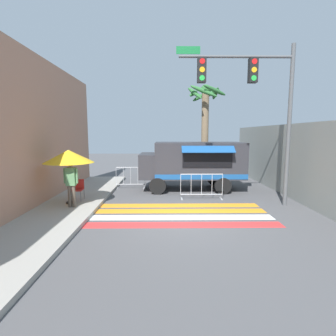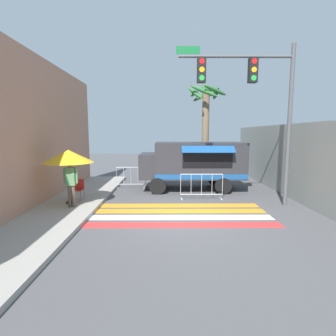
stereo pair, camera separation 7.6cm
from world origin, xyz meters
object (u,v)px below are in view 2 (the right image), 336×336
at_px(food_truck, 191,161).
at_px(patio_umbrella, 69,157).
at_px(folding_chair, 78,188).
at_px(traffic_signal_pole, 254,92).
at_px(palm_tree, 205,117).
at_px(barricade_side, 131,178).
at_px(vendor_person, 71,181).
at_px(barricade_front, 202,187).

bearing_deg(food_truck, patio_umbrella, -147.40).
bearing_deg(folding_chair, food_truck, 22.82).
xyz_separation_m(traffic_signal_pole, palm_tree, (-0.99, 5.87, -0.56)).
distance_m(traffic_signal_pole, folding_chair, 8.02).
relative_size(folding_chair, barricade_side, 0.55).
xyz_separation_m(food_truck, vendor_person, (-4.82, -3.78, -0.33)).
distance_m(folding_chair, vendor_person, 1.22).
bearing_deg(barricade_front, palm_tree, 80.34).
relative_size(traffic_signal_pole, folding_chair, 7.34).
height_order(food_truck, vendor_person, food_truck).
xyz_separation_m(food_truck, barricade_front, (0.29, -2.04, -0.92)).
distance_m(folding_chair, barricade_side, 3.54).
height_order(food_truck, palm_tree, palm_tree).
relative_size(traffic_signal_pole, barricade_front, 3.33).
bearing_deg(barricade_front, food_truck, 98.11).
relative_size(barricade_side, palm_tree, 0.27).
bearing_deg(traffic_signal_pole, food_truck, 123.66).
relative_size(folding_chair, palm_tree, 0.15).
distance_m(vendor_person, palm_tree, 9.22).
relative_size(traffic_signal_pole, patio_umbrella, 2.95).
relative_size(food_truck, folding_chair, 6.13).
height_order(food_truck, barricade_side, food_truck).
height_order(traffic_signal_pole, palm_tree, traffic_signal_pole).
height_order(barricade_side, palm_tree, palm_tree).
distance_m(patio_umbrella, barricade_side, 4.32).
distance_m(food_truck, barricade_front, 2.26).
xyz_separation_m(traffic_signal_pole, patio_umbrella, (-7.16, -0.10, -2.45)).
xyz_separation_m(folding_chair, palm_tree, (6.07, 5.42, 3.24)).
bearing_deg(palm_tree, food_truck, -111.99).
xyz_separation_m(traffic_signal_pole, barricade_front, (-1.80, 1.10, -3.89)).
relative_size(barricade_front, palm_tree, 0.32).
xyz_separation_m(food_truck, palm_tree, (1.10, 2.73, 2.41)).
relative_size(food_truck, barricade_side, 3.37).
bearing_deg(palm_tree, patio_umbrella, -135.94).
bearing_deg(vendor_person, barricade_front, 33.51).
bearing_deg(barricade_front, vendor_person, -161.15).
distance_m(patio_umbrella, palm_tree, 8.79).
bearing_deg(vendor_person, traffic_signal_pole, 20.02).
bearing_deg(traffic_signal_pole, patio_umbrella, -179.17).
height_order(folding_chair, palm_tree, palm_tree).
relative_size(folding_chair, barricade_front, 0.45).
distance_m(patio_umbrella, barricade_front, 5.68).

